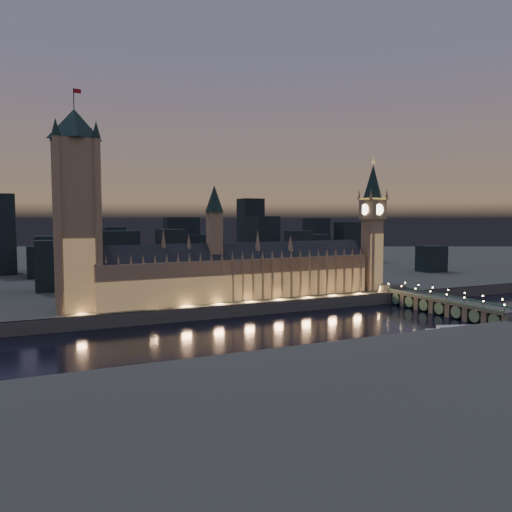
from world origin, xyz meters
name	(u,v)px	position (x,y,z in m)	size (l,w,h in m)	color
ground_plane	(287,327)	(0.00, 0.00, 0.00)	(2000.00, 2000.00, 0.00)	black
north_bank	(128,258)	(0.00, 520.00, 4.00)	(2000.00, 960.00, 8.00)	#42463A
embankment_wall	(258,309)	(0.00, 41.00, 4.00)	(2000.00, 2.50, 8.00)	#414842
palace_of_westminster	(241,272)	(-3.44, 61.74, 26.37)	(202.00, 29.60, 78.00)	#907A52
victoria_tower	(76,201)	(-110.00, 61.93, 73.90)	(31.68, 31.68, 132.38)	#907A52
elizabeth_tower	(373,216)	(108.00, 61.92, 65.85)	(18.00, 18.00, 103.98)	#907A52
westminster_bridge	(440,304)	(114.87, -3.46, 6.00)	(16.81, 113.00, 15.90)	#414842
river_boat	(457,331)	(77.40, -54.10, 1.56)	(40.36, 21.94, 4.50)	#414842
city_backdrop	(206,249)	(33.72, 245.71, 31.49)	(470.24, 215.63, 80.06)	black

